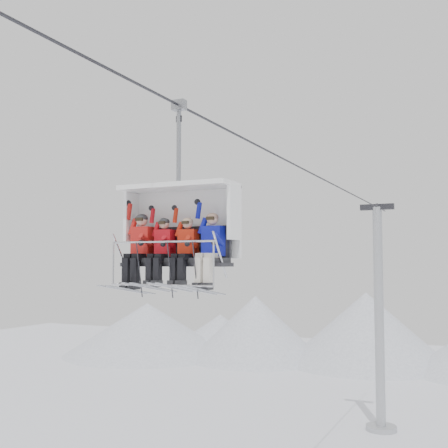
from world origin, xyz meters
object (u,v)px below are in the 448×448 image
at_px(skier_center_left, 162,249).
at_px(skier_far_right, 211,247).
at_px(chairlift_carrier, 181,225).
at_px(skier_center_right, 185,249).
at_px(skier_far_left, 140,247).
at_px(lift_tower_right, 379,332).

bearing_deg(skier_center_left, skier_far_right, 0.41).
relative_size(chairlift_carrier, skier_far_right, 2.36).
relative_size(skier_center_left, skier_center_right, 1.00).
xyz_separation_m(skier_center_left, skier_far_right, (1.15, 0.01, 0.03)).
bearing_deg(skier_center_left, skier_far_left, 178.70).
xyz_separation_m(chairlift_carrier, skier_far_left, (-0.86, -0.30, -0.47)).
xyz_separation_m(chairlift_carrier, skier_center_right, (0.28, -0.32, -0.53)).
relative_size(chairlift_carrier, skier_center_right, 2.36).
height_order(skier_far_left, skier_center_left, skier_far_left).
bearing_deg(skier_center_right, lift_tower_right, 90.66).
bearing_deg(skier_center_left, skier_center_right, -0.18).
relative_size(lift_tower_right, chairlift_carrier, 3.38).
distance_m(lift_tower_right, skier_far_right, 24.89).
height_order(chairlift_carrier, skier_far_left, chairlift_carrier).
xyz_separation_m(chairlift_carrier, skier_center_left, (-0.29, -0.32, -0.52)).
xyz_separation_m(skier_center_right, skier_far_right, (0.58, 0.01, 0.04)).
bearing_deg(chairlift_carrier, skier_center_right, -48.61).
relative_size(skier_center_right, skier_far_right, 1.00).
bearing_deg(skier_far_left, skier_far_right, -0.16).
distance_m(skier_far_left, skier_center_right, 1.14).
distance_m(chairlift_carrier, skier_center_left, 0.68).
bearing_deg(skier_far_right, skier_center_right, -179.01).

